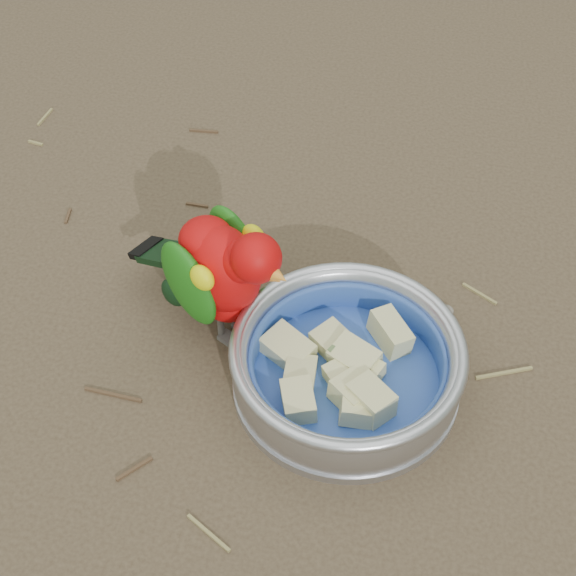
# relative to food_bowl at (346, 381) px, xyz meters

# --- Properties ---
(ground) EXTENTS (60.00, 60.00, 0.00)m
(ground) POSITION_rel_food_bowl_xyz_m (-0.05, -0.05, -0.01)
(ground) COLOR #483A29
(food_bowl) EXTENTS (0.22, 0.22, 0.02)m
(food_bowl) POSITION_rel_food_bowl_xyz_m (0.00, 0.00, 0.00)
(food_bowl) COLOR #B2B2BA
(food_bowl) RESTS_ON ground
(bowl_wall) EXTENTS (0.22, 0.22, 0.04)m
(bowl_wall) POSITION_rel_food_bowl_xyz_m (0.00, 0.00, 0.03)
(bowl_wall) COLOR #B2B2BA
(bowl_wall) RESTS_ON food_bowl
(fruit_wedges) EXTENTS (0.13, 0.13, 0.03)m
(fruit_wedges) POSITION_rel_food_bowl_xyz_m (0.00, 0.00, 0.02)
(fruit_wedges) COLOR #D2CD89
(fruit_wedges) RESTS_ON food_bowl
(lory_parrot) EXTENTS (0.21, 0.17, 0.15)m
(lory_parrot) POSITION_rel_food_bowl_xyz_m (-0.13, 0.05, 0.07)
(lory_parrot) COLOR #B00707
(lory_parrot) RESTS_ON ground
(ground_debris) EXTENTS (0.90, 0.80, 0.01)m
(ground_debris) POSITION_rel_food_bowl_xyz_m (-0.05, 0.03, -0.01)
(ground_debris) COLOR olive
(ground_debris) RESTS_ON ground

